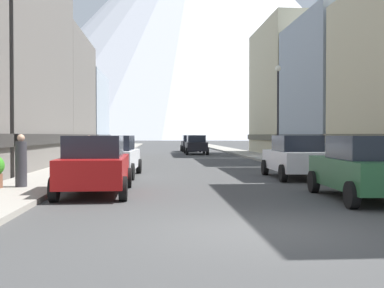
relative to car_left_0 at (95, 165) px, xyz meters
name	(u,v)px	position (x,y,z in m)	size (l,w,h in m)	color
ground_plane	(260,232)	(3.80, -5.86, -0.90)	(400.00, 400.00, 0.00)	#3E3E3E
sidewalk_left	(111,154)	(-2.45, 29.14, -0.82)	(2.50, 100.00, 0.15)	gray
sidewalk_right	(246,153)	(10.05, 29.14, -0.82)	(2.50, 100.00, 0.15)	gray
storefront_left_2	(30,99)	(-7.99, 22.98, 3.68)	(8.88, 11.24, 9.48)	#66605B
storefront_left_3	(67,115)	(-7.46, 34.77, 2.98)	(7.82, 11.19, 8.05)	#99A5B2
storefront_right_2	(367,93)	(16.14, 16.92, 3.79)	(9.98, 9.90, 9.72)	#99A5B2
storefront_right_3	(301,92)	(14.98, 28.13, 4.84)	(7.67, 11.77, 11.85)	beige
car_left_0	(95,165)	(0.00, 0.00, 0.00)	(2.15, 4.44, 1.78)	#9E1111
car_left_1	(114,156)	(0.00, 6.07, 0.00)	(2.25, 4.48, 1.78)	silver
car_right_0	(364,168)	(7.60, -1.78, 0.00)	(2.24, 4.48, 1.78)	#265933
car_right_1	(295,157)	(7.60, 4.79, 0.00)	(2.13, 4.43, 1.78)	silver
car_driving_0	(191,143)	(5.40, 36.67, 0.00)	(2.06, 4.40, 1.78)	black
car_driving_1	(196,145)	(5.40, 29.36, 0.00)	(2.06, 4.40, 1.78)	black
potted_plant_1	(350,159)	(10.80, 6.87, -0.22)	(0.60, 0.60, 0.97)	brown
pedestrian_0	(21,163)	(-2.45, 0.89, 0.02)	(0.36, 0.36, 1.67)	#333338
pedestrian_1	(89,149)	(-2.45, 15.87, 0.00)	(0.36, 0.36, 1.64)	navy
streetlamp_right	(278,99)	(9.15, 13.76, 3.09)	(0.36, 0.36, 5.86)	black
mountain_backdrop	(201,22)	(25.98, 254.14, 65.07)	(235.86, 235.86, 131.93)	silver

